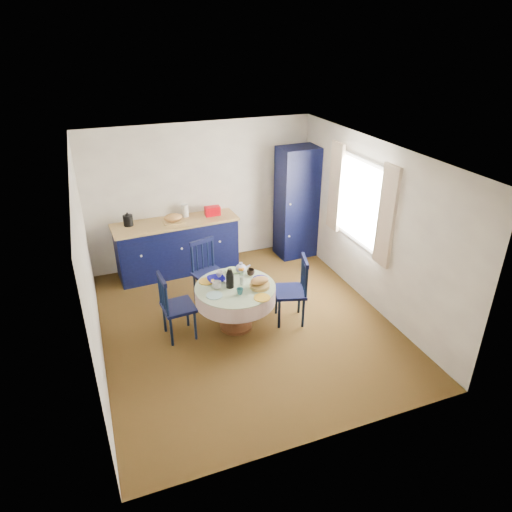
% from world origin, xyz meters
% --- Properties ---
extents(floor, '(4.50, 4.50, 0.00)m').
position_xyz_m(floor, '(0.00, 0.00, 0.00)').
color(floor, black).
rests_on(floor, ground).
extents(ceiling, '(4.50, 4.50, 0.00)m').
position_xyz_m(ceiling, '(0.00, 0.00, 2.50)').
color(ceiling, white).
rests_on(ceiling, wall_back).
extents(wall_back, '(4.00, 0.02, 2.50)m').
position_xyz_m(wall_back, '(0.00, 2.25, 1.25)').
color(wall_back, white).
rests_on(wall_back, floor).
extents(wall_left, '(0.02, 4.50, 2.50)m').
position_xyz_m(wall_left, '(-2.00, 0.00, 1.25)').
color(wall_left, white).
rests_on(wall_left, floor).
extents(wall_right, '(0.02, 4.50, 2.50)m').
position_xyz_m(wall_right, '(2.00, 0.00, 1.25)').
color(wall_right, white).
rests_on(wall_right, floor).
extents(window, '(0.10, 1.74, 1.45)m').
position_xyz_m(window, '(1.95, 0.30, 1.52)').
color(window, white).
rests_on(window, wall_right).
extents(kitchen_counter, '(2.14, 0.78, 1.18)m').
position_xyz_m(kitchen_counter, '(-0.56, 1.96, 0.48)').
color(kitchen_counter, black).
rests_on(kitchen_counter, floor).
extents(pantry_cabinet, '(0.73, 0.54, 2.03)m').
position_xyz_m(pantry_cabinet, '(1.66, 1.85, 1.02)').
color(pantry_cabinet, black).
rests_on(pantry_cabinet, floor).
extents(dining_table, '(1.12, 1.12, 0.96)m').
position_xyz_m(dining_table, '(-0.15, -0.02, 0.56)').
color(dining_table, brown).
rests_on(dining_table, floor).
extents(chair_left, '(0.45, 0.47, 0.98)m').
position_xyz_m(chair_left, '(-0.99, 0.06, 0.50)').
color(chair_left, black).
rests_on(chair_left, floor).
extents(chair_far, '(0.55, 0.54, 1.01)m').
position_xyz_m(chair_far, '(-0.32, 0.79, 0.51)').
color(chair_far, black).
rests_on(chair_far, floor).
extents(chair_right, '(0.54, 0.56, 1.01)m').
position_xyz_m(chair_right, '(0.67, -0.15, 0.51)').
color(chair_right, black).
rests_on(chair_right, floor).
extents(mug_a, '(0.13, 0.13, 0.10)m').
position_xyz_m(mug_a, '(-0.40, 0.01, 0.73)').
color(mug_a, silver).
rests_on(mug_a, dining_table).
extents(mug_b, '(0.09, 0.09, 0.09)m').
position_xyz_m(mug_b, '(-0.16, -0.24, 0.72)').
color(mug_b, '#307275').
rests_on(mug_b, dining_table).
extents(mug_c, '(0.12, 0.12, 0.09)m').
position_xyz_m(mug_c, '(0.15, 0.20, 0.72)').
color(mug_c, black).
rests_on(mug_c, dining_table).
extents(mug_d, '(0.11, 0.11, 0.10)m').
position_xyz_m(mug_d, '(-0.29, 0.29, 0.72)').
color(mug_d, silver).
rests_on(mug_d, dining_table).
extents(cobalt_bowl, '(0.25, 0.25, 0.06)m').
position_xyz_m(cobalt_bowl, '(-0.36, 0.19, 0.71)').
color(cobalt_bowl, navy).
rests_on(cobalt_bowl, dining_table).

